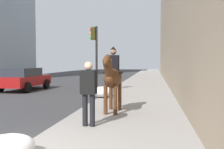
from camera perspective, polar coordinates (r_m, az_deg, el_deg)
mounted_horse_near at (r=8.43m, az=0.12°, el=-0.49°), size 2.15×0.61×2.21m
pedestrian_greeting at (r=6.64m, az=-5.30°, el=-3.34°), size 0.28×0.41×1.70m
car_near_lane at (r=17.11m, az=-19.25°, el=-0.86°), size 4.07×2.11×1.44m
traffic_light_near_curb at (r=14.13m, az=-3.87°, el=5.79°), size 0.20×0.44×3.79m
snow_pile_far at (r=12.35m, az=-2.23°, el=-3.90°), size 1.43×1.10×0.50m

